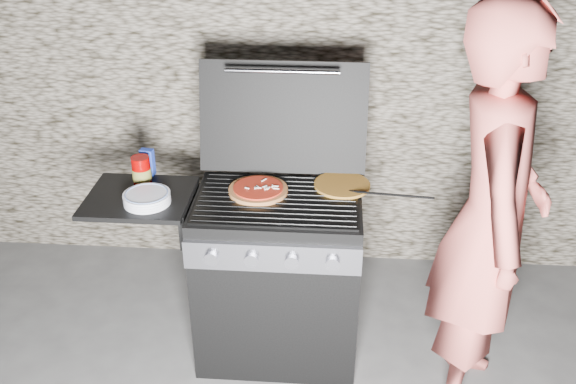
# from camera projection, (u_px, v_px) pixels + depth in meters

# --- Properties ---
(ground) EXTENTS (50.00, 50.00, 0.00)m
(ground) POSITION_uv_depth(u_px,v_px,m) (279.00, 345.00, 3.48)
(ground) COLOR #434242
(stone_wall) EXTENTS (8.00, 0.35, 1.80)m
(stone_wall) POSITION_uv_depth(u_px,v_px,m) (293.00, 117.00, 3.96)
(stone_wall) COLOR #9E9383
(stone_wall) RESTS_ON ground
(gas_grill) EXTENTS (1.34, 0.79, 0.91)m
(gas_grill) POSITION_uv_depth(u_px,v_px,m) (230.00, 275.00, 3.27)
(gas_grill) COLOR black
(gas_grill) RESTS_ON ground
(pizza_topped) EXTENTS (0.33, 0.33, 0.03)m
(pizza_topped) POSITION_uv_depth(u_px,v_px,m) (258.00, 189.00, 3.09)
(pizza_topped) COLOR #E3B651
(pizza_topped) RESTS_ON gas_grill
(pizza_plain) EXTENTS (0.36, 0.36, 0.01)m
(pizza_plain) POSITION_uv_depth(u_px,v_px,m) (342.00, 185.00, 3.14)
(pizza_plain) COLOR #C78732
(pizza_plain) RESTS_ON gas_grill
(sauce_jar) EXTENTS (0.12, 0.12, 0.14)m
(sauce_jar) POSITION_uv_depth(u_px,v_px,m) (141.00, 170.00, 3.16)
(sauce_jar) COLOR #890101
(sauce_jar) RESTS_ON gas_grill
(blue_carton) EXTENTS (0.07, 0.05, 0.14)m
(blue_carton) POSITION_uv_depth(u_px,v_px,m) (148.00, 162.00, 3.25)
(blue_carton) COLOR #1F39B8
(blue_carton) RESTS_ON gas_grill
(plate_stack) EXTENTS (0.23, 0.23, 0.05)m
(plate_stack) POSITION_uv_depth(u_px,v_px,m) (147.00, 198.00, 3.01)
(plate_stack) COLOR white
(plate_stack) RESTS_ON gas_grill
(person) EXTENTS (0.55, 0.76, 1.92)m
(person) POSITION_uv_depth(u_px,v_px,m) (490.00, 221.00, 2.76)
(person) COLOR #C6554E
(person) RESTS_ON ground
(tongs) EXTENTS (0.39, 0.19, 0.09)m
(tongs) POSITION_uv_depth(u_px,v_px,m) (389.00, 195.00, 2.98)
(tongs) COLOR black
(tongs) RESTS_ON gas_grill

